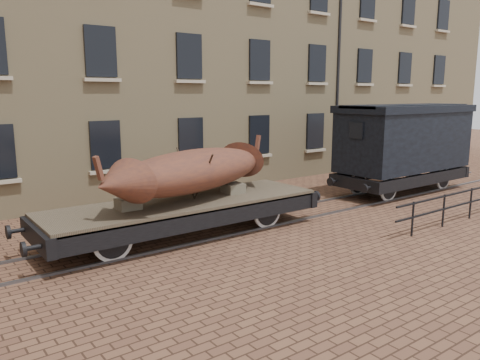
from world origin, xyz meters
TOP-DOWN VIEW (x-y plane):
  - ground at (0.00, 0.00)m, footprint 90.00×90.00m
  - warehouse_cream at (3.00, 9.99)m, footprint 40.00×10.19m
  - rail_track at (0.00, 0.00)m, footprint 30.00×1.52m
  - flatcar_wagon at (-2.17, -0.00)m, footprint 8.86×2.40m
  - iron_boat at (-1.85, -0.00)m, footprint 6.59×3.54m
  - goods_van at (8.03, 0.00)m, footprint 6.88×2.51m

SIDE VIEW (x-z plane):
  - ground at x=0.00m, z-range 0.00..0.00m
  - rail_track at x=0.00m, z-range 0.00..0.06m
  - flatcar_wagon at x=-2.17m, z-range 0.17..1.50m
  - iron_boat at x=-1.85m, z-range 1.07..2.67m
  - goods_van at x=8.03m, z-range 0.45..4.01m
  - warehouse_cream at x=3.00m, z-range 0.00..14.00m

